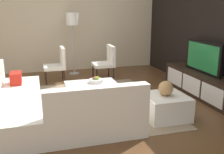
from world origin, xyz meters
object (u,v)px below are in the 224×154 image
floor_lamp (72,23)px  accent_chair_far (107,60)px  sectional_couch (39,108)px  coffee_table (93,94)px  media_console (201,84)px  fruit_bowl (96,80)px  television (203,57)px  ottoman (165,107)px  decorative_ball (166,88)px  accent_chair_near (58,63)px

floor_lamp → accent_chair_far: (0.75, 0.74, -0.93)m
sectional_couch → coffee_table: size_ratio=2.52×
media_console → fruit_bowl: size_ratio=8.01×
media_console → television: bearing=90.0°
ottoman → decorative_ball: bearing=0.0°
accent_chair_far → sectional_couch: bearing=-35.9°
sectional_couch → accent_chair_near: size_ratio=2.89×
television → fruit_bowl: bearing=-97.3°
coffee_table → decorative_ball: 1.44m
accent_chair_near → accent_chair_far: size_ratio=1.00×
coffee_table → television: bearing=87.5°
sectional_couch → floor_lamp: floor_lamp is taller
decorative_ball → fruit_bowl: bearing=-141.2°
television → accent_chair_near: 3.41m
television → fruit_bowl: (-0.28, -2.20, -0.40)m
media_console → television: size_ratio=1.95×
floor_lamp → ottoman: 3.84m
accent_chair_near → fruit_bowl: accent_chair_near is taller
ottoman → accent_chair_far: 2.78m
television → accent_chair_near: bearing=-124.8°
television → sectional_couch: bearing=-81.1°
floor_lamp → accent_chair_far: bearing=44.9°
accent_chair_near → accent_chair_far: 1.24m
fruit_bowl → sectional_couch: bearing=-54.2°
media_console → floor_lamp: bearing=-138.8°
media_console → accent_chair_near: bearing=-124.8°
accent_chair_far → decorative_ball: accent_chair_far is taller
fruit_bowl → accent_chair_far: 1.73m
accent_chair_near → accent_chair_far: bearing=88.0°
decorative_ball → floor_lamp: bearing=-163.7°
sectional_couch → coffee_table: bearing=121.5°
ottoman → floor_lamp: bearing=-163.7°
accent_chair_far → decorative_ball: (2.75, 0.28, 0.03)m
media_console → television: television is taller
television → ottoman: (0.87, -1.28, -0.63)m
television → ottoman: 1.66m
sectional_couch → fruit_bowl: sectional_couch is taller
sectional_couch → media_console: bearing=98.9°
coffee_table → decorative_ball: (0.97, 1.02, 0.32)m
media_console → sectional_couch: (0.52, -3.31, 0.03)m
media_console → accent_chair_far: 2.45m
coffee_table → accent_chair_near: 1.92m
media_console → floor_lamp: 3.68m
television → sectional_couch: 3.39m
media_console → decorative_ball: bearing=-55.8°
decorative_ball → sectional_couch: bearing=-99.7°
fruit_bowl → accent_chair_near: bearing=-160.4°
ottoman → fruit_bowl: fruit_bowl is taller
ottoman → coffee_table: bearing=-133.4°
fruit_bowl → decorative_ball: decorative_ball is taller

